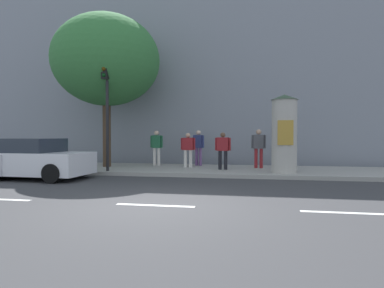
{
  "coord_description": "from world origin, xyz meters",
  "views": [
    {
      "loc": [
        2.17,
        -7.25,
        1.57
      ],
      "look_at": [
        0.47,
        2.0,
        1.32
      ],
      "focal_mm": 31.85,
      "sensor_mm": 36.0,
      "label": 1
    }
  ],
  "objects": [
    {
      "name": "building_backdrop",
      "position": [
        0.0,
        12.0,
        5.04
      ],
      "size": [
        36.0,
        5.0,
        10.07
      ],
      "primitive_type": "cube",
      "color": "gray",
      "rests_on": "ground_plane"
    },
    {
      "name": "pedestrian_near_pole",
      "position": [
        -0.38,
        8.26,
        1.1
      ],
      "size": [
        0.55,
        0.36,
        1.63
      ],
      "color": "#724C84",
      "rests_on": "sidewalk_curb"
    },
    {
      "name": "sidewalk_curb",
      "position": [
        0.0,
        7.0,
        0.07
      ],
      "size": [
        36.0,
        4.0,
        0.15
      ],
      "primitive_type": "cube",
      "color": "#9E9B93",
      "rests_on": "ground_plane"
    },
    {
      "name": "pedestrian_in_dark_shirt",
      "position": [
        -2.3,
        7.99,
        1.11
      ],
      "size": [
        0.58,
        0.4,
        1.62
      ],
      "color": "silver",
      "rests_on": "sidewalk_curb"
    },
    {
      "name": "traffic_light",
      "position": [
        -3.54,
        5.24,
        3.07
      ],
      "size": [
        0.24,
        0.45,
        4.34
      ],
      "color": "black",
      "rests_on": "sidewalk_curb"
    },
    {
      "name": "pedestrian_in_light_jacket",
      "position": [
        2.35,
        7.55,
        1.12
      ],
      "size": [
        0.61,
        0.28,
        1.65
      ],
      "color": "maroon",
      "rests_on": "sidewalk_curb"
    },
    {
      "name": "ground_plane",
      "position": [
        0.0,
        0.0,
        0.0
      ],
      "size": [
        80.0,
        80.0,
        0.0
      ],
      "primitive_type": "plane",
      "color": "#38383A"
    },
    {
      "name": "poster_column",
      "position": [
        3.27,
        5.9,
        1.63
      ],
      "size": [
        1.02,
        1.02,
        2.93
      ],
      "color": "#B2ADA3",
      "rests_on": "sidewalk_curb"
    },
    {
      "name": "street_tree",
      "position": [
        -4.34,
        7.05,
        4.88
      ],
      "size": [
        4.75,
        4.75,
        6.76
      ],
      "color": "#4C3826",
      "rests_on": "sidewalk_curb"
    },
    {
      "name": "pedestrian_with_backpack",
      "position": [
        -0.69,
        7.34,
        1.03
      ],
      "size": [
        0.65,
        0.25,
        1.5
      ],
      "color": "silver",
      "rests_on": "sidewalk_curb"
    },
    {
      "name": "parked_car_dark",
      "position": [
        -5.77,
        3.66,
        0.7
      ],
      "size": [
        4.33,
        2.13,
        1.44
      ],
      "color": "silver",
      "rests_on": "ground_plane"
    },
    {
      "name": "lane_markings",
      "position": [
        0.0,
        0.0,
        0.0
      ],
      "size": [
        25.8,
        0.16,
        0.01
      ],
      "color": "silver",
      "rests_on": "ground_plane"
    },
    {
      "name": "pedestrian_tallest",
      "position": [
        0.9,
        6.68,
        1.06
      ],
      "size": [
        0.65,
        0.4,
        1.53
      ],
      "color": "black",
      "rests_on": "sidewalk_curb"
    }
  ]
}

